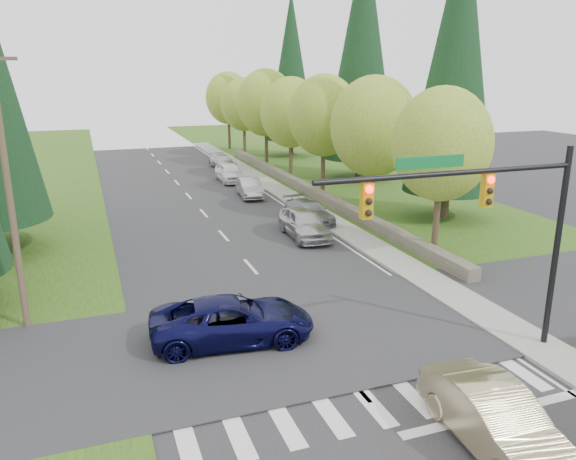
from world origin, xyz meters
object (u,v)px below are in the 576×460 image
parked_car_b (309,212)px  parked_car_d (230,172)px  parked_car_e (223,162)px  parked_car_c (250,188)px  sedan_champagne (496,420)px  parked_car_a (304,223)px  suv_navy (232,320)px

parked_car_b → parked_car_d: (-1.34, 14.39, 0.10)m
parked_car_b → parked_car_e: size_ratio=1.07×
parked_car_c → parked_car_e: (1.04, 12.80, -0.05)m
sedan_champagne → parked_car_b: sedan_champagne is taller
sedan_champagne → parked_car_a: (2.26, 18.55, 0.03)m
sedan_champagne → parked_car_c: bearing=89.0°
sedan_champagne → parked_car_e: sedan_champagne is taller
parked_car_c → parked_car_e: bearing=90.6°
parked_car_e → parked_car_b: bearing=-93.5°
sedan_champagne → parked_car_e: 42.48m
parked_car_c → parked_car_b: bearing=-75.1°
parked_car_a → parked_car_d: 17.19m
suv_navy → parked_car_a: (6.91, 10.80, 0.04)m
parked_car_b → parked_car_d: 14.46m
parked_car_d → parked_car_e: bearing=81.9°
parked_car_c → parked_car_d: bearing=94.6°
sedan_champagne → suv_navy: sedan_champagne is taller
parked_car_a → parked_car_e: (1.04, 23.80, -0.19)m
suv_navy → parked_car_b: (8.31, 13.60, -0.10)m
parked_car_a → parked_car_c: bearing=92.3°
sedan_champagne → parked_car_d: 35.82m
parked_car_d → sedan_champagne: bearing=-93.4°
parked_car_d → parked_car_e: size_ratio=1.05×
sedan_champagne → parked_car_d: (2.32, 35.74, -0.01)m
parked_car_e → sedan_champagne: bearing=-98.9°
parked_car_d → parked_car_e: 6.68m
suv_navy → parked_car_e: 35.50m
parked_car_d → parked_car_c: bearing=-90.3°
parked_car_b → parked_car_e: bearing=88.0°
suv_navy → parked_car_c: suv_navy is taller
parked_car_c → parked_car_e: size_ratio=0.95×
parked_car_b → parked_car_c: (-1.40, 8.20, 0.01)m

